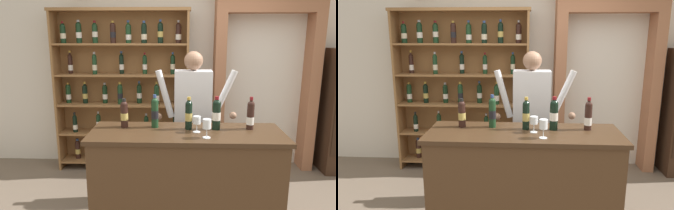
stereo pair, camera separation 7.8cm
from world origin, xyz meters
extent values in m
cube|color=silver|center=(0.00, 1.83, 1.68)|extent=(12.00, 0.16, 3.35)
cube|color=olive|center=(-1.73, 1.49, 1.12)|extent=(0.03, 0.30, 2.24)
cube|color=olive|center=(0.08, 1.49, 1.12)|extent=(0.03, 0.30, 2.24)
cube|color=olive|center=(-0.82, 1.63, 1.12)|extent=(1.83, 0.02, 2.24)
cube|color=olive|center=(-0.82, 1.49, 0.12)|extent=(1.77, 0.29, 0.02)
cylinder|color=black|center=(-1.51, 1.50, 0.24)|extent=(0.07, 0.07, 0.23)
sphere|color=black|center=(-1.51, 1.50, 0.37)|extent=(0.07, 0.07, 0.07)
cylinder|color=black|center=(-1.51, 1.50, 0.39)|extent=(0.03, 0.03, 0.06)
cylinder|color=navy|center=(-1.51, 1.50, 0.41)|extent=(0.04, 0.04, 0.03)
cylinder|color=tan|center=(-1.51, 1.50, 0.24)|extent=(0.08, 0.08, 0.07)
cylinder|color=black|center=(-1.20, 1.48, 0.24)|extent=(0.07, 0.07, 0.22)
sphere|color=black|center=(-1.20, 1.48, 0.35)|extent=(0.07, 0.07, 0.07)
cylinder|color=black|center=(-1.20, 1.48, 0.38)|extent=(0.03, 0.03, 0.07)
cylinder|color=navy|center=(-1.20, 1.48, 0.40)|extent=(0.04, 0.04, 0.03)
cylinder|color=silver|center=(-1.20, 1.48, 0.24)|extent=(0.08, 0.08, 0.07)
cylinder|color=#19381E|center=(-0.84, 1.48, 0.24)|extent=(0.07, 0.07, 0.22)
sphere|color=#19381E|center=(-0.84, 1.48, 0.36)|extent=(0.07, 0.07, 0.07)
cylinder|color=#19381E|center=(-0.84, 1.48, 0.39)|extent=(0.03, 0.03, 0.08)
cylinder|color=black|center=(-0.84, 1.48, 0.43)|extent=(0.04, 0.04, 0.03)
cylinder|color=silver|center=(-0.84, 1.48, 0.21)|extent=(0.08, 0.08, 0.07)
cylinder|color=#19381E|center=(-0.44, 1.47, 0.24)|extent=(0.07, 0.07, 0.23)
sphere|color=#19381E|center=(-0.44, 1.47, 0.37)|extent=(0.07, 0.07, 0.07)
cylinder|color=#19381E|center=(-0.44, 1.47, 0.39)|extent=(0.04, 0.04, 0.06)
cylinder|color=#B79338|center=(-0.44, 1.47, 0.41)|extent=(0.04, 0.04, 0.03)
cylinder|color=silver|center=(-0.44, 1.47, 0.23)|extent=(0.08, 0.08, 0.07)
cylinder|color=black|center=(-0.15, 1.46, 0.24)|extent=(0.07, 0.07, 0.23)
sphere|color=black|center=(-0.15, 1.46, 0.36)|extent=(0.07, 0.07, 0.07)
cylinder|color=black|center=(-0.15, 1.46, 0.39)|extent=(0.03, 0.03, 0.07)
cylinder|color=navy|center=(-0.15, 1.46, 0.42)|extent=(0.04, 0.04, 0.03)
cylinder|color=silver|center=(-0.15, 1.46, 0.24)|extent=(0.08, 0.08, 0.07)
cube|color=olive|center=(-0.82, 1.49, 0.53)|extent=(1.77, 0.29, 0.02)
cylinder|color=black|center=(-1.51, 1.46, 0.65)|extent=(0.06, 0.06, 0.21)
sphere|color=black|center=(-1.51, 1.46, 0.76)|extent=(0.06, 0.06, 0.06)
cylinder|color=black|center=(-1.51, 1.46, 0.79)|extent=(0.03, 0.03, 0.07)
cylinder|color=black|center=(-1.51, 1.46, 0.82)|extent=(0.03, 0.03, 0.03)
cylinder|color=silver|center=(-1.51, 1.46, 0.62)|extent=(0.07, 0.07, 0.07)
cylinder|color=black|center=(-1.17, 1.46, 0.65)|extent=(0.06, 0.06, 0.22)
sphere|color=black|center=(-1.17, 1.46, 0.77)|extent=(0.06, 0.06, 0.06)
cylinder|color=black|center=(-1.17, 1.46, 0.80)|extent=(0.02, 0.02, 0.07)
cylinder|color=#99999E|center=(-1.17, 1.46, 0.83)|extent=(0.03, 0.03, 0.03)
cylinder|color=silver|center=(-1.17, 1.46, 0.66)|extent=(0.07, 0.07, 0.07)
cylinder|color=black|center=(-0.83, 1.51, 0.65)|extent=(0.06, 0.06, 0.22)
sphere|color=black|center=(-0.83, 1.51, 0.77)|extent=(0.06, 0.06, 0.06)
cylinder|color=black|center=(-0.83, 1.51, 0.80)|extent=(0.02, 0.02, 0.07)
cylinder|color=maroon|center=(-0.83, 1.51, 0.83)|extent=(0.03, 0.03, 0.03)
cylinder|color=black|center=(-0.83, 1.51, 0.63)|extent=(0.07, 0.07, 0.07)
cylinder|color=black|center=(-0.49, 1.46, 0.65)|extent=(0.06, 0.06, 0.20)
sphere|color=black|center=(-0.49, 1.46, 0.75)|extent=(0.06, 0.06, 0.06)
cylinder|color=black|center=(-0.49, 1.46, 0.78)|extent=(0.02, 0.02, 0.07)
cylinder|color=#99999E|center=(-0.49, 1.46, 0.81)|extent=(0.03, 0.03, 0.03)
cylinder|color=silver|center=(-0.49, 1.46, 0.62)|extent=(0.07, 0.07, 0.07)
cylinder|color=black|center=(-0.09, 1.48, 0.65)|extent=(0.06, 0.06, 0.22)
sphere|color=black|center=(-0.09, 1.48, 0.77)|extent=(0.06, 0.06, 0.06)
cylinder|color=black|center=(-0.09, 1.48, 0.80)|extent=(0.03, 0.03, 0.06)
cylinder|color=navy|center=(-0.09, 1.48, 0.82)|extent=(0.03, 0.03, 0.03)
cylinder|color=tan|center=(-0.09, 1.48, 0.62)|extent=(0.07, 0.07, 0.07)
cube|color=olive|center=(-0.82, 1.49, 0.95)|extent=(1.77, 0.29, 0.02)
cylinder|color=#19381E|center=(-1.59, 1.51, 1.07)|extent=(0.07, 0.07, 0.22)
sphere|color=#19381E|center=(-1.59, 1.51, 1.19)|extent=(0.07, 0.07, 0.07)
cylinder|color=#19381E|center=(-1.59, 1.51, 1.21)|extent=(0.03, 0.03, 0.06)
cylinder|color=#B79338|center=(-1.59, 1.51, 1.23)|extent=(0.03, 0.03, 0.03)
cylinder|color=silver|center=(-1.59, 1.51, 1.04)|extent=(0.07, 0.07, 0.07)
cylinder|color=black|center=(-1.35, 1.50, 1.07)|extent=(0.07, 0.07, 0.22)
sphere|color=black|center=(-1.35, 1.50, 1.19)|extent=(0.07, 0.07, 0.07)
cylinder|color=black|center=(-1.35, 1.50, 1.22)|extent=(0.03, 0.03, 0.07)
cylinder|color=#B79338|center=(-1.35, 1.50, 1.25)|extent=(0.03, 0.03, 0.03)
cylinder|color=tan|center=(-1.35, 1.50, 1.06)|extent=(0.07, 0.07, 0.07)
cylinder|color=black|center=(-1.07, 1.52, 1.07)|extent=(0.07, 0.07, 0.22)
sphere|color=black|center=(-1.07, 1.52, 1.18)|extent=(0.07, 0.07, 0.07)
cylinder|color=black|center=(-1.07, 1.52, 1.21)|extent=(0.03, 0.03, 0.06)
cylinder|color=#99999E|center=(-1.07, 1.52, 1.23)|extent=(0.04, 0.04, 0.03)
cylinder|color=silver|center=(-1.07, 1.52, 1.05)|extent=(0.07, 0.07, 0.07)
cylinder|color=#19381E|center=(-0.85, 1.46, 1.08)|extent=(0.07, 0.07, 0.24)
sphere|color=#19381E|center=(-0.85, 1.46, 1.20)|extent=(0.07, 0.07, 0.07)
cylinder|color=#19381E|center=(-0.85, 1.46, 1.23)|extent=(0.03, 0.03, 0.07)
cylinder|color=#B79338|center=(-0.85, 1.46, 1.25)|extent=(0.04, 0.04, 0.03)
cylinder|color=black|center=(-0.85, 1.46, 1.07)|extent=(0.07, 0.07, 0.08)
cylinder|color=black|center=(-0.59, 1.53, 1.07)|extent=(0.07, 0.07, 0.23)
sphere|color=black|center=(-0.59, 1.53, 1.19)|extent=(0.07, 0.07, 0.07)
cylinder|color=black|center=(-0.59, 1.53, 1.22)|extent=(0.03, 0.03, 0.08)
cylinder|color=navy|center=(-0.59, 1.53, 1.25)|extent=(0.03, 0.03, 0.03)
cylinder|color=silver|center=(-0.59, 1.53, 1.07)|extent=(0.07, 0.07, 0.07)
cylinder|color=#19381E|center=(-0.34, 1.46, 1.07)|extent=(0.07, 0.07, 0.23)
sphere|color=#19381E|center=(-0.34, 1.46, 1.19)|extent=(0.07, 0.07, 0.07)
cylinder|color=#19381E|center=(-0.34, 1.46, 1.23)|extent=(0.03, 0.03, 0.08)
cylinder|color=#B79338|center=(-0.34, 1.46, 1.26)|extent=(0.03, 0.03, 0.03)
cylinder|color=silver|center=(-0.34, 1.46, 1.05)|extent=(0.07, 0.07, 0.07)
cylinder|color=black|center=(-0.05, 1.52, 1.08)|extent=(0.07, 0.07, 0.24)
sphere|color=black|center=(-0.05, 1.52, 1.20)|extent=(0.07, 0.07, 0.07)
cylinder|color=black|center=(-0.05, 1.52, 1.22)|extent=(0.03, 0.03, 0.06)
cylinder|color=black|center=(-0.05, 1.52, 1.24)|extent=(0.03, 0.03, 0.03)
cylinder|color=beige|center=(-0.05, 1.52, 1.08)|extent=(0.07, 0.07, 0.08)
cube|color=olive|center=(-0.82, 1.49, 1.36)|extent=(1.77, 0.29, 0.02)
cylinder|color=black|center=(-1.54, 1.52, 1.49)|extent=(0.06, 0.06, 0.23)
sphere|color=black|center=(-1.54, 1.52, 1.61)|extent=(0.06, 0.06, 0.06)
cylinder|color=black|center=(-1.54, 1.52, 1.64)|extent=(0.03, 0.03, 0.08)
cylinder|color=#B79338|center=(-1.54, 1.52, 1.67)|extent=(0.03, 0.03, 0.03)
cylinder|color=silver|center=(-1.54, 1.52, 1.45)|extent=(0.06, 0.06, 0.07)
cylinder|color=#19381E|center=(-1.18, 1.45, 1.49)|extent=(0.06, 0.06, 0.23)
sphere|color=#19381E|center=(-1.18, 1.45, 1.61)|extent=(0.06, 0.06, 0.06)
cylinder|color=#19381E|center=(-1.18, 1.45, 1.64)|extent=(0.03, 0.03, 0.06)
cylinder|color=#99999E|center=(-1.18, 1.45, 1.66)|extent=(0.03, 0.03, 0.03)
cylinder|color=beige|center=(-1.18, 1.45, 1.47)|extent=(0.06, 0.06, 0.07)
cylinder|color=black|center=(-0.83, 1.52, 1.49)|extent=(0.06, 0.06, 0.23)
sphere|color=black|center=(-0.83, 1.52, 1.61)|extent=(0.06, 0.06, 0.06)
cylinder|color=black|center=(-0.83, 1.52, 1.64)|extent=(0.03, 0.03, 0.07)
cylinder|color=navy|center=(-0.83, 1.52, 1.67)|extent=(0.03, 0.03, 0.03)
cylinder|color=silver|center=(-0.83, 1.52, 1.47)|extent=(0.06, 0.06, 0.07)
cylinder|color=#19381E|center=(-0.51, 1.52, 1.48)|extent=(0.06, 0.06, 0.22)
sphere|color=#19381E|center=(-0.51, 1.52, 1.60)|extent=(0.06, 0.06, 0.06)
cylinder|color=#19381E|center=(-0.51, 1.52, 1.63)|extent=(0.03, 0.03, 0.07)
cylinder|color=maroon|center=(-0.51, 1.52, 1.65)|extent=(0.03, 0.03, 0.03)
cylinder|color=silver|center=(-0.51, 1.52, 1.47)|extent=(0.06, 0.06, 0.07)
cylinder|color=black|center=(-0.12, 1.51, 1.48)|extent=(0.06, 0.06, 0.22)
sphere|color=black|center=(-0.12, 1.51, 1.60)|extent=(0.06, 0.06, 0.06)
cylinder|color=black|center=(-0.12, 1.51, 1.63)|extent=(0.03, 0.03, 0.07)
cylinder|color=navy|center=(-0.12, 1.51, 1.66)|extent=(0.03, 0.03, 0.03)
cylinder|color=beige|center=(-0.12, 1.51, 1.48)|extent=(0.06, 0.06, 0.07)
cube|color=olive|center=(-0.82, 1.49, 1.78)|extent=(1.77, 0.29, 0.02)
cylinder|color=black|center=(-1.59, 1.47, 1.89)|extent=(0.07, 0.07, 0.21)
sphere|color=black|center=(-1.59, 1.47, 2.01)|extent=(0.07, 0.07, 0.07)
cylinder|color=black|center=(-1.59, 1.47, 2.04)|extent=(0.03, 0.03, 0.07)
cylinder|color=maroon|center=(-1.59, 1.47, 2.06)|extent=(0.03, 0.03, 0.03)
cylinder|color=beige|center=(-1.59, 1.47, 1.88)|extent=(0.08, 0.08, 0.07)
cylinder|color=black|center=(-1.38, 1.49, 1.90)|extent=(0.07, 0.07, 0.23)
sphere|color=black|center=(-1.38, 1.49, 2.03)|extent=(0.07, 0.07, 0.07)
cylinder|color=black|center=(-1.38, 1.49, 2.05)|extent=(0.03, 0.03, 0.07)
cylinder|color=#99999E|center=(-1.38, 1.49, 2.08)|extent=(0.04, 0.04, 0.03)
cylinder|color=silver|center=(-1.38, 1.49, 1.89)|extent=(0.08, 0.08, 0.07)
cylinder|color=#19381E|center=(-1.18, 1.52, 1.90)|extent=(0.07, 0.07, 0.22)
sphere|color=#19381E|center=(-1.18, 1.52, 2.01)|extent=(0.07, 0.07, 0.07)
cylinder|color=#19381E|center=(-1.18, 1.52, 2.04)|extent=(0.03, 0.03, 0.07)
cylinder|color=maroon|center=(-1.18, 1.52, 2.07)|extent=(0.04, 0.04, 0.03)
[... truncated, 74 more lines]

